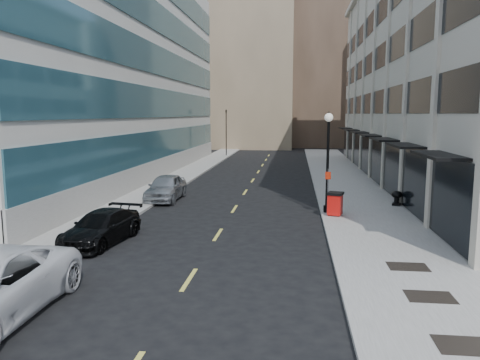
% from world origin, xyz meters
% --- Properties ---
extents(ground, '(160.00, 160.00, 0.00)m').
position_xyz_m(ground, '(0.00, 0.00, 0.00)').
color(ground, black).
rests_on(ground, ground).
extents(sidewalk_right, '(5.00, 80.00, 0.15)m').
position_xyz_m(sidewalk_right, '(7.50, 20.00, 0.07)').
color(sidewalk_right, gray).
rests_on(sidewalk_right, ground).
extents(sidewalk_left, '(3.00, 80.00, 0.15)m').
position_xyz_m(sidewalk_left, '(-6.50, 20.00, 0.07)').
color(sidewalk_left, gray).
rests_on(sidewalk_left, ground).
extents(building_right, '(15.30, 46.50, 18.25)m').
position_xyz_m(building_right, '(16.94, 26.99, 8.99)').
color(building_right, '#BFB5A1').
rests_on(building_right, ground).
extents(building_left, '(16.14, 46.00, 20.00)m').
position_xyz_m(building_left, '(-15.95, 27.00, 9.99)').
color(building_left, beige).
rests_on(building_left, ground).
extents(skyline_tan_near, '(14.00, 18.00, 28.00)m').
position_xyz_m(skyline_tan_near, '(-4.00, 68.00, 14.00)').
color(skyline_tan_near, '#967F62').
rests_on(skyline_tan_near, ground).
extents(skyline_brown, '(12.00, 16.00, 34.00)m').
position_xyz_m(skyline_brown, '(8.00, 72.00, 17.00)').
color(skyline_brown, brown).
rests_on(skyline_brown, ground).
extents(skyline_tan_far, '(12.00, 14.00, 22.00)m').
position_xyz_m(skyline_tan_far, '(-14.00, 78.00, 11.00)').
color(skyline_tan_far, '#967F62').
rests_on(skyline_tan_far, ground).
extents(skyline_stone, '(10.00, 14.00, 20.00)m').
position_xyz_m(skyline_stone, '(18.00, 66.00, 10.00)').
color(skyline_stone, '#BFB5A1').
rests_on(skyline_stone, ground).
extents(grate_near, '(1.40, 1.00, 0.01)m').
position_xyz_m(grate_near, '(7.60, -2.00, 0.15)').
color(grate_near, black).
rests_on(grate_near, sidewalk_right).
extents(grate_mid, '(1.40, 1.00, 0.01)m').
position_xyz_m(grate_mid, '(7.60, 1.00, 0.15)').
color(grate_mid, black).
rests_on(grate_mid, sidewalk_right).
extents(grate_far, '(1.40, 1.00, 0.01)m').
position_xyz_m(grate_far, '(7.60, 3.80, 0.15)').
color(grate_far, black).
rests_on(grate_far, sidewalk_right).
extents(road_centerline, '(0.15, 68.20, 0.01)m').
position_xyz_m(road_centerline, '(0.00, 17.00, 0.01)').
color(road_centerline, '#D8CC4C').
rests_on(road_centerline, ground).
extents(traffic_signal, '(0.66, 0.66, 6.98)m').
position_xyz_m(traffic_signal, '(-5.50, 48.00, 5.72)').
color(traffic_signal, black).
rests_on(traffic_signal, ground).
extents(car_black_pickup, '(2.57, 5.03, 1.40)m').
position_xyz_m(car_black_pickup, '(-4.80, 6.00, 0.70)').
color(car_black_pickup, black).
rests_on(car_black_pickup, ground).
extents(car_silver_sedan, '(2.03, 4.94, 1.68)m').
position_xyz_m(car_silver_sedan, '(-4.80, 16.32, 0.84)').
color(car_silver_sedan, gray).
rests_on(car_silver_sedan, ground).
extents(trash_bin, '(0.98, 0.98, 1.27)m').
position_xyz_m(trash_bin, '(5.70, 12.18, 0.83)').
color(trash_bin, red).
rests_on(trash_bin, sidewalk_right).
extents(lamppost, '(0.47, 0.47, 5.60)m').
position_xyz_m(lamppost, '(5.30, 12.96, 3.44)').
color(lamppost, black).
rests_on(lamppost, sidewalk_right).
extents(sign_post, '(0.29, 0.11, 2.50)m').
position_xyz_m(sign_post, '(5.30, 12.38, 1.75)').
color(sign_post, slate).
rests_on(sign_post, sidewalk_right).
extents(urn_planter, '(0.63, 0.63, 0.88)m').
position_xyz_m(urn_planter, '(9.60, 15.46, 0.68)').
color(urn_planter, black).
rests_on(urn_planter, sidewalk_right).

